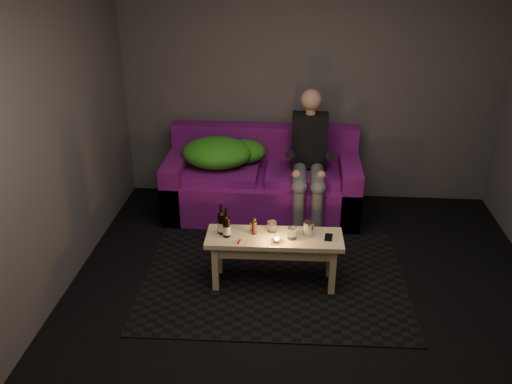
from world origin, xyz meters
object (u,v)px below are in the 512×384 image
(person, at_px, (309,157))
(coffee_table, at_px, (274,245))
(beer_bottle_a, at_px, (222,223))
(beer_bottle_b, at_px, (227,226))
(steel_cup, at_px, (309,228))
(sofa, at_px, (263,183))

(person, relative_size, coffee_table, 1.18)
(coffee_table, distance_m, beer_bottle_a, 0.47)
(person, relative_size, beer_bottle_a, 5.04)
(beer_bottle_a, bearing_deg, coffee_table, -1.91)
(coffee_table, xyz_separation_m, beer_bottle_a, (-0.44, 0.01, 0.18))
(beer_bottle_a, relative_size, beer_bottle_b, 1.04)
(person, distance_m, beer_bottle_a, 1.41)
(coffee_table, distance_m, beer_bottle_b, 0.43)
(beer_bottle_a, bearing_deg, steel_cup, 2.76)
(coffee_table, distance_m, steel_cup, 0.32)
(coffee_table, height_order, steel_cup, steel_cup)
(coffee_table, bearing_deg, sofa, 97.85)
(sofa, relative_size, beer_bottle_b, 7.81)
(person, bearing_deg, steel_cup, -90.38)
(sofa, distance_m, beer_bottle_a, 1.40)
(person, height_order, coffee_table, person)
(coffee_table, xyz_separation_m, beer_bottle_b, (-0.39, -0.03, 0.18))
(sofa, height_order, steel_cup, sofa)
(sofa, height_order, beer_bottle_a, sofa)
(person, distance_m, beer_bottle_b, 1.42)
(sofa, distance_m, steel_cup, 1.42)
(person, bearing_deg, coffee_table, -103.25)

